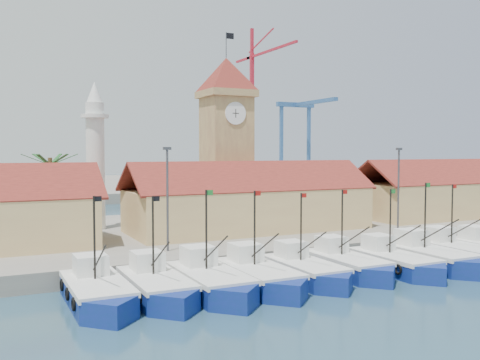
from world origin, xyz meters
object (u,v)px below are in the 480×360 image
clock_tower (226,136)px  minaret (95,155)px  boat_5 (348,266)px  boat_0 (98,294)px

clock_tower → minaret: 15.30m
boat_5 → minaret: bearing=121.6°
boat_5 → minaret: 30.79m
clock_tower → boat_0: bearing=-130.7°
clock_tower → minaret: size_ratio=1.39×
clock_tower → boat_5: bearing=-89.0°
minaret → boat_5: bearing=-58.4°
boat_0 → clock_tower: 32.28m
clock_tower → minaret: (-15.00, 2.00, -2.23)m
boat_5 → clock_tower: size_ratio=0.43×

